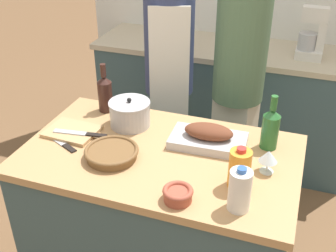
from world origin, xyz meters
name	(u,v)px	position (x,y,z in m)	size (l,w,h in m)	color
kitchen_island	(161,223)	(0.00, 0.00, 0.45)	(1.30, 0.78, 0.90)	#3D565B
back_counter	(223,102)	(0.00, 1.45, 0.47)	(1.99, 0.60, 0.94)	#3D565B
roasting_pan	(208,137)	(0.20, 0.14, 0.94)	(0.37, 0.22, 0.11)	#BCBCC1
wicker_basket	(112,153)	(-0.19, -0.11, 0.93)	(0.25, 0.25, 0.05)	brown
cutting_board	(72,131)	(-0.48, 0.02, 0.91)	(0.26, 0.21, 0.02)	tan
stock_pot	(130,114)	(-0.24, 0.19, 0.97)	(0.22, 0.22, 0.16)	#B7B7BC
mixing_bowl	(178,194)	(0.19, -0.30, 0.93)	(0.12, 0.12, 0.06)	#A84C38
juice_jug	(240,169)	(0.40, -0.12, 0.99)	(0.09, 0.09, 0.19)	orange
milk_jug	(240,190)	(0.43, -0.26, 0.99)	(0.09, 0.09, 0.19)	white
wine_bottle_green	(105,93)	(-0.43, 0.30, 1.01)	(0.08, 0.08, 0.28)	#381E19
wine_bottle_dark	(270,128)	(0.48, 0.22, 1.01)	(0.08, 0.08, 0.27)	#28662D
wine_glass_left	(268,157)	(0.50, 0.01, 0.98)	(0.08, 0.08, 0.11)	silver
knife_chef	(82,134)	(-0.41, 0.00, 0.92)	(0.28, 0.07, 0.01)	#B7B7BC
knife_paring	(62,143)	(-0.48, -0.09, 0.90)	(0.22, 0.13, 0.01)	#B7B7BC
stand_mixer	(312,38)	(0.59, 1.40, 1.08)	(0.18, 0.14, 0.36)	silver
condiment_bottle_tall	(245,38)	(0.13, 1.45, 1.01)	(0.06, 0.06, 0.17)	#332D28
condiment_bottle_short	(179,38)	(-0.34, 1.33, 1.00)	(0.07, 0.07, 0.15)	maroon
person_cook_aproned	(169,71)	(-0.24, 0.81, 0.96)	(0.32, 0.34, 1.71)	beige
person_cook_guest	(239,77)	(0.21, 0.81, 0.98)	(0.31, 0.31, 1.75)	beige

